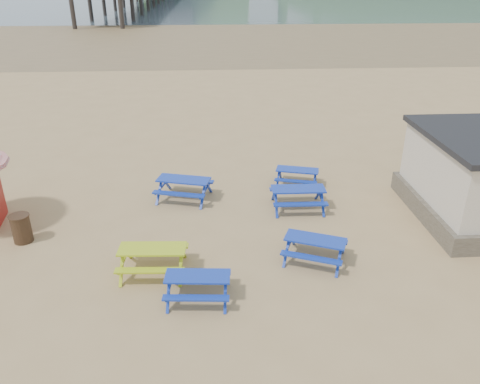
{
  "coord_description": "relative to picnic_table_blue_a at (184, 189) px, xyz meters",
  "views": [
    {
      "loc": [
        -0.68,
        -13.78,
        8.25
      ],
      "look_at": [
        0.28,
        1.5,
        1.0
      ],
      "focal_mm": 35.0,
      "sensor_mm": 36.0,
      "label": 1
    }
  ],
  "objects": [
    {
      "name": "picnic_table_blue_a",
      "position": [
        0.0,
        0.0,
        0.0
      ],
      "size": [
        2.42,
        2.14,
        0.86
      ],
      "rotation": [
        0.0,
        0.0,
        -0.27
      ],
      "color": "#0D1CA2",
      "rests_on": "ground"
    },
    {
      "name": "ground",
      "position": [
        1.84,
        -3.14,
        -0.43
      ],
      "size": [
        400.0,
        400.0,
        0.0
      ],
      "primitive_type": "plane",
      "color": "tan",
      "rests_on": "ground"
    },
    {
      "name": "picnic_table_blue_b",
      "position": [
        4.7,
        1.0,
        -0.07
      ],
      "size": [
        2.06,
        1.82,
        0.73
      ],
      "rotation": [
        0.0,
        0.0,
        -0.27
      ],
      "color": "#0D1CA2",
      "rests_on": "ground"
    },
    {
      "name": "picnic_table_yellow",
      "position": [
        -0.7,
        -5.0,
        -0.01
      ],
      "size": [
        2.07,
        1.7,
        0.83
      ],
      "rotation": [
        0.0,
        0.0,
        -0.05
      ],
      "color": "#9AC417",
      "rests_on": "ground"
    },
    {
      "name": "picnic_table_blue_c",
      "position": [
        4.36,
        -1.11,
        -0.01
      ],
      "size": [
        2.04,
        1.65,
        0.84
      ],
      "rotation": [
        0.0,
        0.0,
        -0.02
      ],
      "color": "#0D1CA2",
      "rests_on": "ground"
    },
    {
      "name": "picnic_table_blue_d",
      "position": [
        0.66,
        -6.33,
        -0.06
      ],
      "size": [
        1.88,
        1.56,
        0.74
      ],
      "rotation": [
        0.0,
        0.0,
        -0.08
      ],
      "color": "#0D1CA2",
      "rests_on": "ground"
    },
    {
      "name": "headland_town",
      "position": [
        91.84,
        226.54,
        -10.34
      ],
      "size": [
        264.0,
        144.0,
        108.0
      ],
      "color": "#2D4C1E",
      "rests_on": "ground"
    },
    {
      "name": "wet_sand",
      "position": [
        1.84,
        51.86,
        -0.43
      ],
      "size": [
        400.0,
        400.0,
        0.0
      ],
      "primitive_type": "plane",
      "color": "olive",
      "rests_on": "ground"
    },
    {
      "name": "litter_bin",
      "position": [
        -5.26,
        -2.94,
        0.07
      ],
      "size": [
        0.67,
        0.67,
        0.98
      ],
      "color": "#3E241A",
      "rests_on": "ground"
    },
    {
      "name": "picnic_table_blue_e",
      "position": [
        4.27,
        -4.68,
        -0.04
      ],
      "size": [
        2.29,
        2.1,
        0.78
      ],
      "rotation": [
        0.0,
        0.0,
        -0.39
      ],
      "color": "#0D1CA2",
      "rests_on": "ground"
    }
  ]
}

